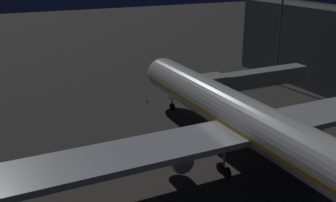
{
  "coord_description": "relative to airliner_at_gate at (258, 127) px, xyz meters",
  "views": [
    {
      "loc": [
        28.12,
        44.72,
        23.54
      ],
      "look_at": [
        3.0,
        -6.48,
        3.5
      ],
      "focal_mm": 42.83,
      "sensor_mm": 36.0,
      "label": 1
    }
  ],
  "objects": [
    {
      "name": "apron_floodlight_mast",
      "position": [
        -25.5,
        -26.46,
        6.1
      ],
      "size": [
        2.9,
        0.5,
        20.05
      ],
      "color": "#59595E",
      "rests_on": "ground_plane"
    },
    {
      "name": "ground_plane",
      "position": [
        -0.0,
        -11.1,
        -5.39
      ],
      "size": [
        320.0,
        320.0,
        0.0
      ],
      "primitive_type": "plane",
      "color": "#383533"
    },
    {
      "name": "traffic_cone_nose_starboard",
      "position": [
        2.2,
        -27.58,
        -5.12
      ],
      "size": [
        0.36,
        0.36,
        0.55
      ],
      "primitive_type": "cone",
      "color": "orange",
      "rests_on": "ground_plane"
    },
    {
      "name": "jet_bridge",
      "position": [
        -10.59,
        -16.1,
        0.08
      ],
      "size": [
        19.4,
        3.4,
        7.0
      ],
      "color": "#9E9E99",
      "rests_on": "ground_plane"
    },
    {
      "name": "airliner_at_gate",
      "position": [
        0.0,
        0.0,
        0.0
      ],
      "size": [
        59.74,
        57.23,
        19.51
      ],
      "color": "silver",
      "rests_on": "ground_plane"
    },
    {
      "name": "traffic_cone_nose_port",
      "position": [
        -2.2,
        -27.58,
        -5.12
      ],
      "size": [
        0.36,
        0.36,
        0.55
      ],
      "primitive_type": "cone",
      "color": "orange",
      "rests_on": "ground_plane"
    }
  ]
}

